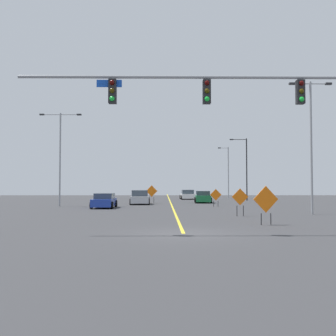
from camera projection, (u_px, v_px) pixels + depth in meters
ground at (184, 234)px, 17.20m from camera, size 130.10×130.10×0.00m
road_centre_stripe at (170, 201)px, 53.30m from camera, size 0.16×72.28×0.01m
traffic_signal_assembly at (257, 103)px, 17.46m from camera, size 16.53×0.44×7.27m
street_lamp_near_right at (228, 170)px, 62.32m from camera, size 1.69×0.24×8.03m
street_lamp_mid_right at (60, 151)px, 39.47m from camera, size 4.12×0.24×9.22m
street_lamp_mid_left at (245, 166)px, 54.01m from camera, size 2.34×0.24×8.40m
street_lamp_far_right at (311, 137)px, 28.67m from camera, size 3.07×0.24×9.54m
construction_sign_median_near at (216, 196)px, 38.86m from camera, size 1.12×0.05×1.71m
construction_sign_right_shoulder at (152, 192)px, 46.92m from camera, size 1.33×0.37×2.06m
construction_sign_median_far at (240, 199)px, 26.92m from camera, size 1.13×0.12×1.86m
construction_sign_left_lane at (266, 201)px, 21.06m from camera, size 1.39×0.34×2.05m
car_white_near at (188, 195)px, 58.79m from camera, size 2.21×3.96×1.39m
car_silver_far at (140, 198)px, 43.65m from camera, size 2.32×4.43×1.53m
car_black_mid at (140, 195)px, 59.00m from camera, size 2.00×4.13×1.22m
car_blue_approaching at (104, 201)px, 36.61m from camera, size 2.01×4.41×1.34m
car_green_passing at (203, 197)px, 47.13m from camera, size 2.11×4.12×1.40m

